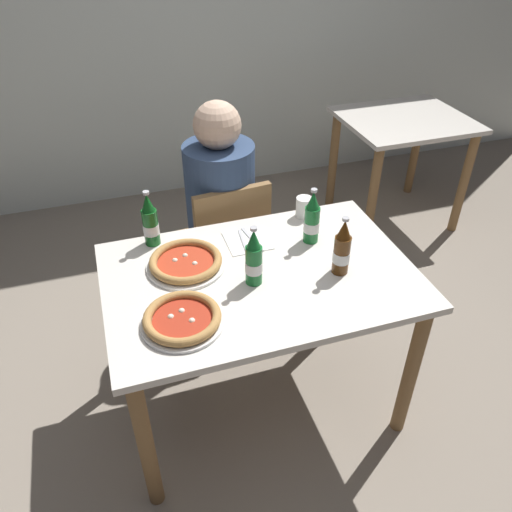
{
  "coord_description": "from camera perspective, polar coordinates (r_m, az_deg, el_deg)",
  "views": [
    {
      "loc": [
        -0.49,
        -1.47,
        1.98
      ],
      "look_at": [
        0.0,
        0.05,
        0.8
      ],
      "focal_mm": 35.74,
      "sensor_mm": 36.0,
      "label": 1
    }
  ],
  "objects": [
    {
      "name": "beer_bottle_left",
      "position": [
        1.95,
        9.6,
        0.7
      ],
      "size": [
        0.07,
        0.07,
        0.25
      ],
      "color": "#512D0F",
      "rests_on": "dining_table_main"
    },
    {
      "name": "diner_seated",
      "position": [
        2.6,
        -3.86,
        3.79
      ],
      "size": [
        0.34,
        0.34,
        1.21
      ],
      "color": "#2D3342",
      "rests_on": "ground_plane"
    },
    {
      "name": "back_wall_tiled",
      "position": [
        3.77,
        -11.26,
        25.36
      ],
      "size": [
        7.0,
        0.1,
        2.6
      ],
      "primitive_type": "cube",
      "color": "silver",
      "rests_on": "ground_plane"
    },
    {
      "name": "chair_behind_table",
      "position": [
        2.61,
        -3.34,
        1.37
      ],
      "size": [
        0.44,
        0.44,
        0.85
      ],
      "rotation": [
        0.0,
        0.0,
        3.24
      ],
      "color": "olive",
      "rests_on": "ground_plane"
    },
    {
      "name": "pizza_margherita_near",
      "position": [
        1.77,
        -8.25,
        -6.99
      ],
      "size": [
        0.29,
        0.29,
        0.04
      ],
      "color": "white",
      "rests_on": "dining_table_main"
    },
    {
      "name": "ground_plane",
      "position": [
        2.51,
        0.37,
        -15.54
      ],
      "size": [
        8.0,
        8.0,
        0.0
      ],
      "primitive_type": "plane",
      "color": "gray"
    },
    {
      "name": "beer_bottle_center",
      "position": [
        2.12,
        6.27,
        4.06
      ],
      "size": [
        0.07,
        0.07,
        0.25
      ],
      "color": "#196B2D",
      "rests_on": "dining_table_main"
    },
    {
      "name": "beer_bottle_right",
      "position": [
        1.88,
        -0.25,
        -0.43
      ],
      "size": [
        0.07,
        0.07,
        0.25
      ],
      "color": "#196B2D",
      "rests_on": "dining_table_main"
    },
    {
      "name": "beer_bottle_extra",
      "position": [
        2.13,
        -11.76,
        3.72
      ],
      "size": [
        0.07,
        0.07,
        0.25
      ],
      "color": "#14591E",
      "rests_on": "dining_table_main"
    },
    {
      "name": "napkin_with_cutlery",
      "position": [
        2.16,
        -0.94,
        1.73
      ],
      "size": [
        0.18,
        0.19,
        0.01
      ],
      "color": "white",
      "rests_on": "dining_table_main"
    },
    {
      "name": "pizza_marinara_far",
      "position": [
        2.02,
        -7.87,
        -0.69
      ],
      "size": [
        0.31,
        0.31,
        0.04
      ],
      "color": "white",
      "rests_on": "dining_table_main"
    },
    {
      "name": "dining_table_background",
      "position": [
        3.6,
        15.97,
        12.32
      ],
      "size": [
        0.8,
        0.7,
        0.75
      ],
      "color": "silver",
      "rests_on": "ground_plane"
    },
    {
      "name": "paper_cup",
      "position": [
        2.31,
        5.38,
        5.46
      ],
      "size": [
        0.07,
        0.07,
        0.09
      ],
      "primitive_type": "cylinder",
      "color": "white",
      "rests_on": "dining_table_main"
    },
    {
      "name": "dining_table_main",
      "position": [
        2.05,
        0.43,
        -4.49
      ],
      "size": [
        1.2,
        0.8,
        0.75
      ],
      "color": "silver",
      "rests_on": "ground_plane"
    }
  ]
}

